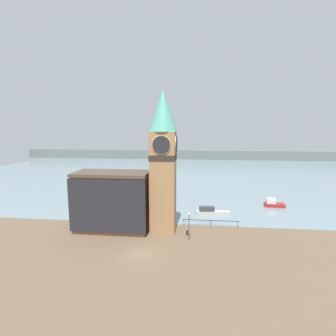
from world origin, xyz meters
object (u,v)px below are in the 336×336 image
object	(u,v)px
clock_tower	(163,159)
pier_building	(112,201)
mooring_bollard_near	(187,232)
lamp_post	(189,221)
boat_near	(211,212)
boat_far	(273,204)

from	to	relation	value
clock_tower	pier_building	size ratio (longest dim) A/B	1.85
mooring_bollard_near	lamp_post	bearing A→B (deg)	-80.13
mooring_bollard_near	lamp_post	world-z (taller)	lamp_post
mooring_bollard_near	clock_tower	bearing A→B (deg)	164.05
boat_near	boat_far	bearing A→B (deg)	21.04
boat_far	mooring_bollard_near	world-z (taller)	boat_far
pier_building	boat_far	bearing A→B (deg)	28.06
clock_tower	boat_near	distance (m)	16.88
boat_near	lamp_post	xyz separation A→B (m)	(-4.01, -12.19, 2.32)
pier_building	lamp_post	size ratio (longest dim) A/B	2.91
pier_building	lamp_post	world-z (taller)	pier_building
pier_building	boat_near	bearing A→B (deg)	28.90
lamp_post	boat_near	bearing A→B (deg)	71.79
clock_tower	lamp_post	size ratio (longest dim) A/B	5.37
clock_tower	pier_building	world-z (taller)	clock_tower
lamp_post	boat_far	bearing A→B (deg)	47.23
clock_tower	mooring_bollard_near	distance (m)	12.33
clock_tower	boat_far	xyz separation A→B (m)	(22.03, 16.25, -11.40)
mooring_bollard_near	lamp_post	size ratio (longest dim) A/B	0.19
clock_tower	boat_far	distance (m)	29.66
boat_far	pier_building	bearing A→B (deg)	-147.22
mooring_bollard_near	pier_building	bearing A→B (deg)	174.99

